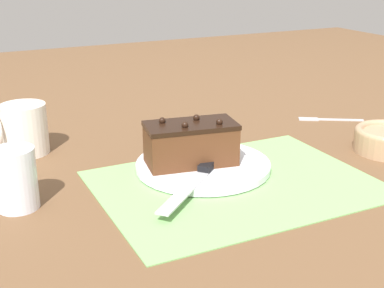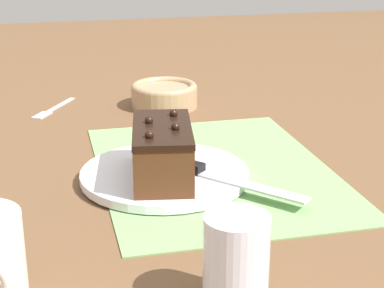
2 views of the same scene
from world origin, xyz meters
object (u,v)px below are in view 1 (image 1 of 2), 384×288
Objects in this scene: drinking_glass at (16,179)px; coffee_mug at (23,129)px; dessert_fork at (325,119)px; serving_knife at (202,172)px; chocolate_cake at (191,143)px; cake_plate at (203,165)px.

coffee_mug is at bearing -102.17° from drinking_glass.
coffee_mug reaches higher than dessert_fork.
serving_knife is at bearing 130.84° from coffee_mug.
chocolate_cake is at bearing -177.48° from drinking_glass.
cake_plate is 0.36m from coffee_mug.
drinking_glass is (0.30, -0.04, 0.03)m from serving_knife.
cake_plate is 0.05m from chocolate_cake.
cake_plate is at bearing -178.81° from drinking_glass.
coffee_mug is 0.72× the size of dessert_fork.
coffee_mug is (0.27, -0.23, 0.04)m from cake_plate.
chocolate_cake reaches higher than dessert_fork.
cake_plate is 0.33m from drinking_glass.
serving_knife is at bearing 171.68° from drinking_glass.
dessert_fork is (-0.42, -0.14, -0.05)m from chocolate_cake.
dessert_fork is at bearing -167.96° from drinking_glass.
cake_plate is 2.51× the size of drinking_glass.
chocolate_cake is at bearing 139.10° from dessert_fork.
coffee_mug reaches higher than cake_plate.
chocolate_cake is 0.34m from coffee_mug.
drinking_glass reaches higher than dessert_fork.
serving_knife reaches higher than cake_plate.
drinking_glass is at bearing 1.19° from cake_plate.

